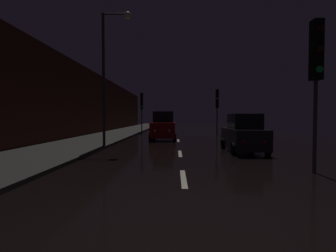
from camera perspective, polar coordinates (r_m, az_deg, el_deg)
ground at (r=28.90m, az=2.08°, el=-1.64°), size 25.27×84.00×0.02m
sidewalk_left at (r=29.55m, az=-10.50°, el=-1.43°), size 4.40×84.00×0.15m
building_facade_left at (r=26.87m, az=-17.57°, el=4.99°), size 0.80×63.00×6.53m
lane_centerline at (r=13.21m, az=2.67°, el=-5.80°), size 0.16×14.36×0.01m
traffic_light_far_right at (r=26.99m, az=10.99°, el=5.33°), size 0.32×0.47×4.71m
traffic_light_far_left at (r=29.76m, az=-5.93°, el=4.93°), size 0.36×0.48×4.65m
traffic_light_near_right at (r=9.53m, az=30.39°, el=12.27°), size 0.32×0.46×4.87m
streetlamp_overhead at (r=15.27m, az=-12.69°, el=14.38°), size 1.70×0.44×7.76m
car_approaching_headlights at (r=20.84m, az=-1.02°, el=-0.13°), size 2.08×4.50×2.27m
car_parked_right_near at (r=13.83m, az=16.61°, el=-1.81°), size 1.80×3.90×1.97m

